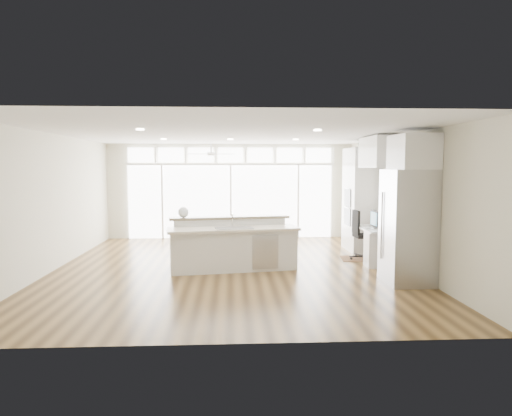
{
  "coord_description": "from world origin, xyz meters",
  "views": [
    {
      "loc": [
        0.04,
        -9.12,
        2.04
      ],
      "look_at": [
        0.55,
        0.6,
        1.17
      ],
      "focal_mm": 32.0,
      "sensor_mm": 36.0,
      "label": 1
    }
  ],
  "objects": [
    {
      "name": "wall_back",
      "position": [
        0.0,
        4.0,
        1.35
      ],
      "size": [
        7.0,
        0.04,
        2.7
      ],
      "primitive_type": "cube",
      "color": "beige",
      "rests_on": "floor"
    },
    {
      "name": "potted_plant",
      "position": [
        3.17,
        1.8,
        2.62
      ],
      "size": [
        0.31,
        0.33,
        0.23
      ],
      "primitive_type": "imported",
      "rotation": [
        0.0,
        0.0,
        -0.13
      ],
      "color": "#345A26",
      "rests_on": "oven_cabinet"
    },
    {
      "name": "ceiling",
      "position": [
        0.0,
        0.0,
        2.7
      ],
      "size": [
        7.0,
        8.0,
        0.02
      ],
      "primitive_type": "cube",
      "color": "silver",
      "rests_on": "wall_back"
    },
    {
      "name": "wall_right",
      "position": [
        3.5,
        0.0,
        1.35
      ],
      "size": [
        0.04,
        8.0,
        2.7
      ],
      "primitive_type": "cube",
      "color": "beige",
      "rests_on": "floor"
    },
    {
      "name": "transom_row",
      "position": [
        0.0,
        3.94,
        2.38
      ],
      "size": [
        5.9,
        0.06,
        0.4
      ],
      "primitive_type": "cube",
      "color": "white",
      "rests_on": "wall_back"
    },
    {
      "name": "keyboard",
      "position": [
        2.88,
        0.3,
        0.77
      ],
      "size": [
        0.16,
        0.35,
        0.02
      ],
      "primitive_type": "cube",
      "rotation": [
        0.0,
        0.0,
        -0.1
      ],
      "color": "silver",
      "rests_on": "desk_nook"
    },
    {
      "name": "ceiling_fan",
      "position": [
        -0.5,
        2.8,
        2.48
      ],
      "size": [
        1.16,
        1.16,
        0.32
      ],
      "primitive_type": "cube",
      "color": "white",
      "rests_on": "ceiling"
    },
    {
      "name": "recessed_lights",
      "position": [
        0.0,
        0.2,
        2.68
      ],
      "size": [
        3.4,
        3.0,
        0.02
      ],
      "primitive_type": "cube",
      "color": "silver",
      "rests_on": "ceiling"
    },
    {
      "name": "desk_window",
      "position": [
        3.46,
        0.3,
        1.55
      ],
      "size": [
        0.04,
        0.85,
        0.85
      ],
      "primitive_type": "cube",
      "color": "white",
      "rests_on": "wall_right"
    },
    {
      "name": "fishbowl",
      "position": [
        -0.94,
        0.09,
        1.13
      ],
      "size": [
        0.24,
        0.24,
        0.22
      ],
      "primitive_type": "sphere",
      "rotation": [
        0.0,
        0.0,
        0.13
      ],
      "color": "white",
      "rests_on": "kitchen_island"
    },
    {
      "name": "wall_left",
      "position": [
        -3.5,
        0.0,
        1.35
      ],
      "size": [
        0.04,
        8.0,
        2.7
      ],
      "primitive_type": "cube",
      "color": "beige",
      "rests_on": "floor"
    },
    {
      "name": "office_chair",
      "position": [
        2.96,
        0.68,
        0.54
      ],
      "size": [
        0.6,
        0.56,
        1.09
      ],
      "primitive_type": "cube",
      "rotation": [
        0.0,
        0.0,
        0.07
      ],
      "color": "black",
      "rests_on": "floor"
    },
    {
      "name": "rug",
      "position": [
        2.93,
        0.74,
        0.01
      ],
      "size": [
        1.0,
        0.77,
        0.01
      ],
      "primitive_type": "cube",
      "rotation": [
        0.0,
        0.0,
        -0.11
      ],
      "color": "#392012",
      "rests_on": "floor"
    },
    {
      "name": "fridge_cabinet",
      "position": [
        3.17,
        -1.35,
        2.3
      ],
      "size": [
        0.64,
        0.9,
        0.6
      ],
      "primitive_type": "cube",
      "color": "white",
      "rests_on": "wall_right"
    },
    {
      "name": "kitchen_island",
      "position": [
        0.06,
        -0.16,
        0.51
      ],
      "size": [
        2.7,
        1.37,
        1.03
      ],
      "primitive_type": "cube",
      "rotation": [
        0.0,
        0.0,
        0.16
      ],
      "color": "white",
      "rests_on": "floor"
    },
    {
      "name": "refrigerator",
      "position": [
        3.11,
        -1.35,
        1.0
      ],
      "size": [
        0.76,
        0.9,
        2.0
      ],
      "primitive_type": "cube",
      "color": "#AAAAAF",
      "rests_on": "floor"
    },
    {
      "name": "wall_front",
      "position": [
        0.0,
        -4.0,
        1.35
      ],
      "size": [
        7.0,
        0.04,
        2.7
      ],
      "primitive_type": "cube",
      "color": "beige",
      "rests_on": "floor"
    },
    {
      "name": "framed_photos",
      "position": [
        3.46,
        0.92,
        1.4
      ],
      "size": [
        0.06,
        0.22,
        0.8
      ],
      "primitive_type": "cube",
      "color": "black",
      "rests_on": "wall_right"
    },
    {
      "name": "glass_wall",
      "position": [
        0.0,
        3.94,
        1.05
      ],
      "size": [
        5.8,
        0.06,
        2.08
      ],
      "primitive_type": "cube",
      "color": "white",
      "rests_on": "wall_back"
    },
    {
      "name": "upper_cabinets",
      "position": [
        3.17,
        0.3,
        2.35
      ],
      "size": [
        0.64,
        1.3,
        0.64
      ],
      "primitive_type": "cube",
      "color": "white",
      "rests_on": "wall_right"
    },
    {
      "name": "monitor",
      "position": [
        3.05,
        0.3,
        0.95
      ],
      "size": [
        0.08,
        0.47,
        0.39
      ],
      "primitive_type": "cube",
      "rotation": [
        0.0,
        0.0,
        0.01
      ],
      "color": "black",
      "rests_on": "desk_nook"
    },
    {
      "name": "floor",
      "position": [
        0.0,
        0.0,
        -0.01
      ],
      "size": [
        7.0,
        8.0,
        0.02
      ],
      "primitive_type": "cube",
      "color": "#432C14",
      "rests_on": "ground"
    },
    {
      "name": "desk_nook",
      "position": [
        3.13,
        0.3,
        0.38
      ],
      "size": [
        0.72,
        1.3,
        0.76
      ],
      "primitive_type": "cube",
      "color": "white",
      "rests_on": "floor"
    },
    {
      "name": "oven_cabinet",
      "position": [
        3.17,
        1.8,
        1.25
      ],
      "size": [
        0.64,
        1.2,
        2.5
      ],
      "primitive_type": "cube",
      "color": "white",
      "rests_on": "floor"
    }
  ]
}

